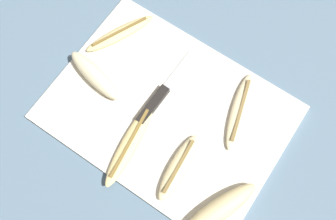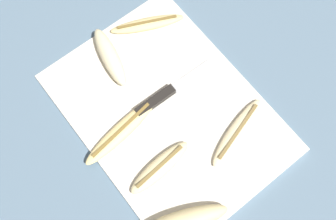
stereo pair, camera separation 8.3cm
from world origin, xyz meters
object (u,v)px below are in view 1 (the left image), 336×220
Objects in this scene: knife at (158,99)px; banana_ripe_center at (219,210)px; banana_golden_short at (130,144)px; banana_cream_curved at (240,111)px; banana_soft_right at (179,167)px; banana_spotted_left at (120,33)px; banana_pale_long at (95,75)px.

knife is 1.16× the size of banana_ripe_center.
knife is at bearing 94.56° from banana_golden_short.
knife is at bearing -154.85° from banana_cream_curved.
banana_soft_right is 0.34m from banana_spotted_left.
banana_soft_right is 0.86× the size of banana_ripe_center.
banana_cream_curved is at bearing 51.16° from banana_golden_short.
banana_golden_short is (0.01, -0.11, 0.00)m from knife.
banana_spotted_left is at bearing 147.17° from banana_soft_right.
banana_pale_long is at bearing 166.36° from banana_soft_right.
banana_soft_right reaches higher than banana_cream_curved.
banana_pale_long is (-0.27, 0.06, 0.01)m from banana_soft_right.
banana_ripe_center is 1.06× the size of banana_spotted_left.
banana_ripe_center is 0.23m from banana_golden_short.
banana_ripe_center is at bearing -28.01° from banana_spotted_left.
knife is 0.15m from banana_pale_long.
banana_golden_short is (-0.15, -0.19, 0.00)m from banana_cream_curved.
banana_pale_long is at bearing 152.40° from banana_golden_short.
banana_spotted_left is (-0.33, 0.01, -0.00)m from banana_cream_curved.
banana_golden_short is at bearing -172.02° from banana_soft_right.
banana_soft_right reaches higher than knife.
banana_cream_curved is 1.07× the size of banana_spotted_left.
banana_ripe_center is 0.45m from banana_spotted_left.
banana_soft_right is 0.99× the size of banana_pale_long.
banana_ripe_center is at bearing -27.43° from knife.
banana_soft_right is 0.76× the size of banana_golden_short.
banana_golden_short is at bearing -84.36° from knife.
banana_spotted_left is at bearing 130.89° from banana_golden_short.
banana_spotted_left is (-0.02, 0.12, -0.01)m from banana_pale_long.
banana_pale_long is at bearing -165.27° from knife.
banana_pale_long reaches higher than banana_soft_right.
banana_pale_long is (-0.15, 0.08, 0.01)m from banana_golden_short.
banana_ripe_center reaches higher than banana_spotted_left.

